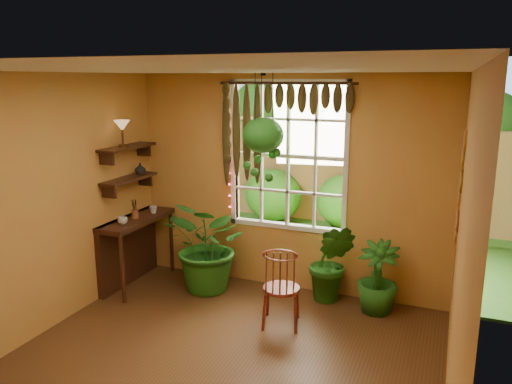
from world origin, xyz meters
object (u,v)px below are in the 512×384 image
at_px(counter_ledge, 131,243).
at_px(potted_plant_left, 210,246).
at_px(potted_plant_mid, 331,263).
at_px(hanging_basket, 263,139).
at_px(windsor_chair, 281,299).

xyz_separation_m(counter_ledge, potted_plant_left, (1.08, 0.15, 0.05)).
bearing_deg(potted_plant_left, potted_plant_mid, 10.51).
xyz_separation_m(potted_plant_mid, hanging_basket, (-0.82, -0.17, 1.47)).
bearing_deg(windsor_chair, potted_plant_mid, 52.71).
bearing_deg(counter_ledge, windsor_chair, -9.88).
bearing_deg(potted_plant_mid, windsor_chair, -113.54).
bearing_deg(counter_ledge, potted_plant_mid, 9.49).
relative_size(counter_ledge, hanging_basket, 0.97).
bearing_deg(windsor_chair, hanging_basket, 111.92).
relative_size(potted_plant_left, potted_plant_mid, 1.22).
relative_size(counter_ledge, potted_plant_left, 1.00).
distance_m(counter_ledge, hanging_basket, 2.25).
bearing_deg(counter_ledge, potted_plant_left, 8.08).
distance_m(counter_ledge, windsor_chair, 2.25).
height_order(windsor_chair, potted_plant_mid, windsor_chair).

